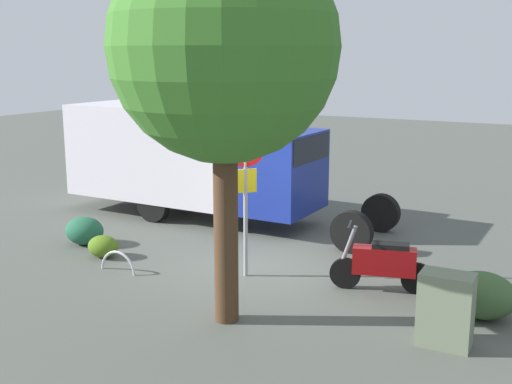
% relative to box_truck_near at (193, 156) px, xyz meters
% --- Properties ---
extents(ground_plane, '(60.00, 60.00, 0.00)m').
position_rel_box_truck_near_xyz_m(ground_plane, '(-3.39, 2.85, -1.58)').
color(ground_plane, '#4E524B').
extents(box_truck_near, '(8.54, 2.34, 2.82)m').
position_rel_box_truck_near_xyz_m(box_truck_near, '(0.00, 0.00, 0.00)').
color(box_truck_near, black).
rests_on(box_truck_near, ground).
extents(motorcycle, '(1.77, 0.73, 1.20)m').
position_rel_box_truck_near_xyz_m(motorcycle, '(-5.95, 2.93, -1.06)').
color(motorcycle, black).
rests_on(motorcycle, ground).
extents(stop_sign, '(0.71, 0.33, 2.86)m').
position_rel_box_truck_near_xyz_m(stop_sign, '(-3.42, 3.39, 0.32)').
color(stop_sign, '#9E9EA3').
rests_on(stop_sign, ground).
extents(street_tree, '(3.40, 3.40, 5.93)m').
position_rel_box_truck_near_xyz_m(street_tree, '(-4.15, 5.32, 2.62)').
color(street_tree, '#47301E').
rests_on(street_tree, ground).
extents(utility_cabinet, '(0.76, 0.49, 1.09)m').
position_rel_box_truck_near_xyz_m(utility_cabinet, '(-7.39, 4.61, -1.04)').
color(utility_cabinet, slate).
rests_on(utility_cabinet, ground).
extents(bike_rack_hoop, '(0.85, 0.07, 0.85)m').
position_rel_box_truck_near_xyz_m(bike_rack_hoop, '(-1.13, 4.35, -1.58)').
color(bike_rack_hoop, '#B7B7BC').
rests_on(bike_rack_hoop, ground).
extents(shrub_near_sign, '(1.10, 0.90, 0.75)m').
position_rel_box_truck_near_xyz_m(shrub_near_sign, '(-7.68, 3.32, -1.21)').
color(shrub_near_sign, '#3C5C32').
rests_on(shrub_near_sign, ground).
extents(shrub_mid_verge, '(0.90, 0.74, 0.61)m').
position_rel_box_truck_near_xyz_m(shrub_mid_verge, '(0.72, 3.26, -1.28)').
color(shrub_mid_verge, '#21593F').
rests_on(shrub_mid_verge, ground).
extents(shrub_by_tree, '(0.67, 0.55, 0.46)m').
position_rel_box_truck_near_xyz_m(shrub_by_tree, '(-0.26, 3.77, -1.35)').
color(shrub_by_tree, '#4C6E19').
rests_on(shrub_by_tree, ground).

